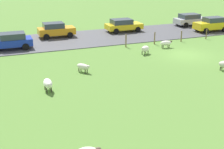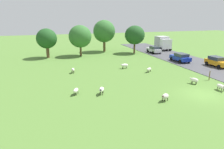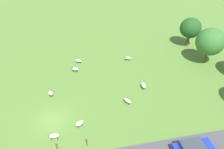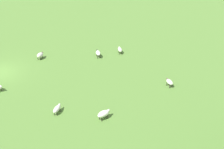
% 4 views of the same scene
% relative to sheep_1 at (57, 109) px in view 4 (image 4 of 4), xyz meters
% --- Properties ---
extents(ground_plane, '(160.00, 160.00, 0.00)m').
position_rel_sheep_1_xyz_m(ground_plane, '(1.20, -9.95, -0.45)').
color(ground_plane, '#517A33').
extents(sheep_1, '(1.17, 1.00, 0.68)m').
position_rel_sheep_1_xyz_m(sheep_1, '(0.00, 0.00, 0.00)').
color(sheep_1, silver).
rests_on(sheep_1, ground_plane).
extents(sheep_2, '(0.65, 1.08, 0.73)m').
position_rel_sheep_1_xyz_m(sheep_2, '(-10.88, 2.94, 0.05)').
color(sheep_2, silver).
rests_on(sheep_2, ground_plane).
extents(sheep_4, '(1.24, 0.55, 0.80)m').
position_rel_sheep_1_xyz_m(sheep_4, '(-2.69, 3.12, 0.08)').
color(sheep_4, white).
rests_on(sheep_4, ground_plane).
extents(sheep_5, '(0.83, 1.09, 0.70)m').
position_rel_sheep_1_xyz_m(sheep_5, '(-11.69, -5.75, 0.02)').
color(sheep_5, silver).
rests_on(sheep_5, ground_plane).
extents(sheep_6, '(1.09, 0.92, 0.77)m').
position_rel_sheep_1_xyz_m(sheep_6, '(-3.59, -10.18, 0.05)').
color(sheep_6, beige).
rests_on(sheep_6, ground_plane).
extents(sheep_7, '(0.84, 1.17, 0.78)m').
position_rel_sheep_1_xyz_m(sheep_7, '(-9.06, -6.50, 0.09)').
color(sheep_7, white).
rests_on(sheep_7, ground_plane).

